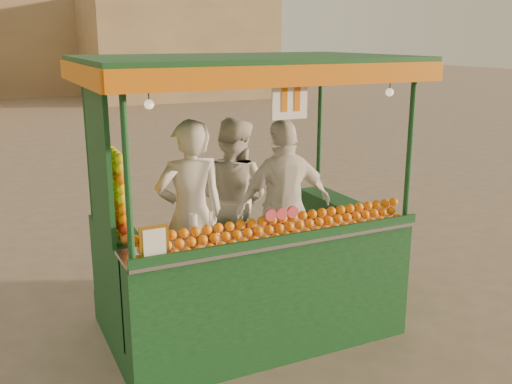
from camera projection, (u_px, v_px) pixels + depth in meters
name	position (u px, v px, depth m)	size (l,w,h in m)	color
ground	(254.00, 314.00, 6.63)	(90.00, 90.00, 0.00)	brown
building_right	(176.00, 48.00, 29.81)	(9.00, 6.00, 5.00)	#9F865A
juice_cart	(244.00, 251.00, 5.97)	(3.17, 2.05, 2.88)	black
vendor_left	(191.00, 216.00, 5.86)	(0.73, 0.50, 1.96)	silver
vendor_middle	(233.00, 198.00, 6.68)	(1.11, 1.14, 1.86)	silver
vendor_right	(284.00, 207.00, 6.28)	(1.12, 0.49, 1.89)	white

